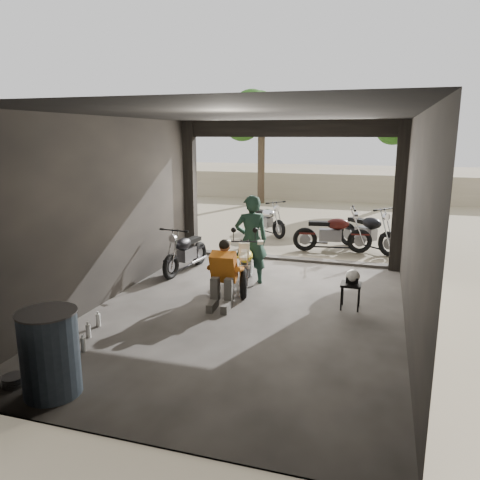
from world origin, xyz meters
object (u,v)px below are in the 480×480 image
Objects in this scene: outside_bike_c at (368,228)px; rider at (251,240)px; outside_bike_a at (266,218)px; mechanic at (222,276)px; stool at (351,288)px; helmet at (353,276)px; sign_post at (424,189)px; outside_bike_b at (333,230)px; left_bike at (186,249)px; oil_drum at (50,354)px; main_bike at (245,261)px.

rider is at bearing -170.39° from outside_bike_c.
mechanic is (0.72, -5.97, 0.04)m from outside_bike_a.
outside_bike_a is 3.33× the size of stool.
helmet reaches higher than stool.
sign_post is (3.31, 3.29, 0.75)m from rider.
outside_bike_a is 4.48m from sign_post.
outside_bike_b is 2.33m from sign_post.
left_bike is at bearing 124.63° from mechanic.
oil_drum reaches higher than helmet.
oil_drum is at bearing 51.79° from rider.
oil_drum is (0.52, -4.95, -0.01)m from left_bike.
mechanic is at bearing -163.74° from outside_bike_c.
stool is 0.19m from helmet.
mechanic is at bearing -107.85° from main_bike.
left_bike is at bearing 160.67° from stool.
outside_bike_a is at bearing 109.97° from outside_bike_c.
helmet is at bearing -140.63° from outside_bike_c.
mechanic is 5.91m from sign_post.
mechanic reaches higher than left_bike.
main_bike is at bearing 81.31° from mechanic.
outside_bike_a is at bearing 87.28° from left_bike.
outside_bike_c is 0.97× the size of rider.
main_bike is 4.32m from outside_bike_c.
helmet is (0.02, 0.04, 0.19)m from stool.
main_bike is 1.42× the size of mechanic.
oil_drum is 0.41× the size of sign_post.
left_bike is 0.97× the size of outside_bike_a.
rider is 1.44m from mechanic.
oil_drum is at bearing -160.74° from outside_bike_c.
oil_drum is at bearing -141.29° from outside_bike_a.
left_bike is 3.24× the size of stool.
outside_bike_a is 1.55× the size of oil_drum.
helmet is at bearing 132.29° from rider.
left_bike is 4.25m from outside_bike_a.
rider reaches higher than outside_bike_c.
sign_post is at bearing 49.43° from mechanic.
mechanic is 4.36× the size of helmet.
left_bike is 5.79m from sign_post.
stool is 4.53m from sign_post.
outside_bike_a is 6.12m from stool.
sign_post is (4.36, 7.86, 1.14)m from oil_drum.
main_bike is at bearing 58.33° from rider.
rider reaches higher than oil_drum.
helmet is (2.83, -5.39, 0.06)m from outside_bike_a.
outside_bike_a is at bearing 92.43° from mechanic.
mechanic is at bearing -43.73° from left_bike.
main_bike is 3.58m from outside_bike_b.
sign_post is (4.15, -1.28, 1.11)m from outside_bike_a.
main_bike is 2.10m from helmet.
mechanic reaches higher than oil_drum.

